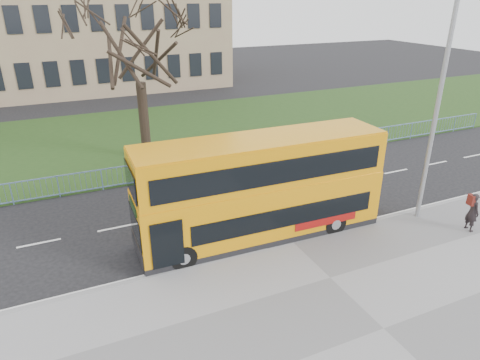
# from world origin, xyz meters

# --- Properties ---
(ground) EXTENTS (120.00, 120.00, 0.00)m
(ground) POSITION_xyz_m (0.00, 0.00, 0.00)
(ground) COLOR black
(ground) RESTS_ON ground
(pavement) EXTENTS (80.00, 10.50, 0.12)m
(pavement) POSITION_xyz_m (0.00, -6.75, 0.06)
(pavement) COLOR slate
(pavement) RESTS_ON ground
(kerb) EXTENTS (80.00, 0.20, 0.14)m
(kerb) POSITION_xyz_m (0.00, -1.55, 0.07)
(kerb) COLOR gray
(kerb) RESTS_ON ground
(grass_verge) EXTENTS (80.00, 15.40, 0.08)m
(grass_verge) POSITION_xyz_m (0.00, 14.30, 0.04)
(grass_verge) COLOR #1E3A15
(grass_verge) RESTS_ON ground
(guard_railing) EXTENTS (40.00, 0.12, 1.10)m
(guard_railing) POSITION_xyz_m (0.00, 6.60, 0.55)
(guard_railing) COLOR #698ABC
(guard_railing) RESTS_ON ground
(bare_tree) EXTENTS (7.34, 7.34, 10.49)m
(bare_tree) POSITION_xyz_m (-3.00, 10.00, 5.32)
(bare_tree) COLOR black
(bare_tree) RESTS_ON grass_verge
(civic_building) EXTENTS (30.00, 15.00, 14.00)m
(civic_building) POSITION_xyz_m (-5.00, 35.00, 7.00)
(civic_building) COLOR #8D7159
(civic_building) RESTS_ON ground
(yellow_bus) EXTENTS (9.73, 2.57, 4.05)m
(yellow_bus) POSITION_xyz_m (-0.84, -0.51, 2.17)
(yellow_bus) COLOR orange
(yellow_bus) RESTS_ON ground
(pedestrian) EXTENTS (0.47, 0.64, 1.61)m
(pedestrian) POSITION_xyz_m (7.02, -3.75, 0.93)
(pedestrian) COLOR black
(pedestrian) RESTS_ON pavement
(street_lamp) EXTENTS (1.94, 0.23, 9.14)m
(street_lamp) POSITION_xyz_m (5.88, -2.00, 5.13)
(street_lamp) COLOR #919499
(street_lamp) RESTS_ON pavement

